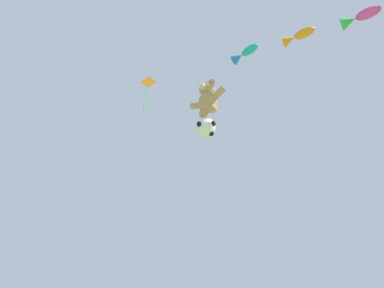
{
  "coord_description": "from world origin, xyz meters",
  "views": [
    {
      "loc": [
        7.48,
        -2.1,
        1.14
      ],
      "look_at": [
        0.32,
        6.35,
        8.94
      ],
      "focal_mm": 28.0,
      "sensor_mm": 36.0,
      "label": 1
    }
  ],
  "objects_px": {
    "teddy_bear_kite": "(207,98)",
    "fish_kite_tangerine": "(296,37)",
    "fish_kite_teal": "(244,54)",
    "diamond_kite": "(148,87)",
    "fish_kite_magenta": "(358,17)",
    "soccer_ball_kite": "(205,127)"
  },
  "relations": [
    {
      "from": "teddy_bear_kite",
      "to": "fish_kite_tangerine",
      "type": "xyz_separation_m",
      "value": [
        4.69,
        1.16,
        2.07
      ]
    },
    {
      "from": "soccer_ball_kite",
      "to": "diamond_kite",
      "type": "relative_size",
      "value": 0.37
    },
    {
      "from": "teddy_bear_kite",
      "to": "soccer_ball_kite",
      "type": "distance_m",
      "value": 1.67
    },
    {
      "from": "teddy_bear_kite",
      "to": "soccer_ball_kite",
      "type": "xyz_separation_m",
      "value": [
        -0.31,
        0.17,
        -1.63
      ]
    },
    {
      "from": "soccer_ball_kite",
      "to": "fish_kite_teal",
      "type": "bearing_deg",
      "value": 4.39
    },
    {
      "from": "teddy_bear_kite",
      "to": "fish_kite_teal",
      "type": "relative_size",
      "value": 1.49
    },
    {
      "from": "fish_kite_tangerine",
      "to": "soccer_ball_kite",
      "type": "bearing_deg",
      "value": -168.74
    },
    {
      "from": "fish_kite_teal",
      "to": "fish_kite_magenta",
      "type": "bearing_deg",
      "value": 13.82
    },
    {
      "from": "fish_kite_teal",
      "to": "diamond_kite",
      "type": "height_order",
      "value": "diamond_kite"
    },
    {
      "from": "fish_kite_teal",
      "to": "fish_kite_tangerine",
      "type": "relative_size",
      "value": 0.93
    },
    {
      "from": "teddy_bear_kite",
      "to": "fish_kite_teal",
      "type": "xyz_separation_m",
      "value": [
        2.17,
        0.36,
        2.06
      ]
    },
    {
      "from": "soccer_ball_kite",
      "to": "diamond_kite",
      "type": "xyz_separation_m",
      "value": [
        -2.79,
        -1.59,
        3.37
      ]
    },
    {
      "from": "fish_kite_teal",
      "to": "diamond_kite",
      "type": "bearing_deg",
      "value": -161.3
    },
    {
      "from": "soccer_ball_kite",
      "to": "fish_kite_teal",
      "type": "height_order",
      "value": "fish_kite_teal"
    },
    {
      "from": "fish_kite_teal",
      "to": "fish_kite_tangerine",
      "type": "bearing_deg",
      "value": 17.7
    },
    {
      "from": "teddy_bear_kite",
      "to": "soccer_ball_kite",
      "type": "height_order",
      "value": "teddy_bear_kite"
    },
    {
      "from": "fish_kite_magenta",
      "to": "diamond_kite",
      "type": "distance_m",
      "value": 10.81
    },
    {
      "from": "teddy_bear_kite",
      "to": "fish_kite_teal",
      "type": "bearing_deg",
      "value": 9.37
    },
    {
      "from": "fish_kite_tangerine",
      "to": "fish_kite_teal",
      "type": "bearing_deg",
      "value": -162.3
    },
    {
      "from": "fish_kite_teal",
      "to": "diamond_kite",
      "type": "distance_m",
      "value": 5.57
    },
    {
      "from": "diamond_kite",
      "to": "soccer_ball_kite",
      "type": "bearing_deg",
      "value": 29.71
    },
    {
      "from": "fish_kite_tangerine",
      "to": "diamond_kite",
      "type": "height_order",
      "value": "diamond_kite"
    }
  ]
}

